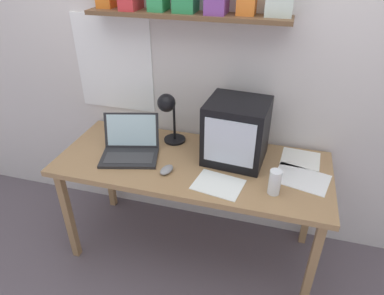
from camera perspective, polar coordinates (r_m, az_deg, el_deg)
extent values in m
plane|color=#5F545C|center=(2.57, 0.00, -16.24)|extent=(12.00, 12.00, 0.00)
cube|color=silver|center=(2.19, 2.89, 15.54)|extent=(5.60, 0.06, 2.60)
cube|color=white|center=(2.42, -12.85, 13.43)|extent=(0.55, 0.01, 0.64)
cube|color=brown|center=(2.06, -1.00, 21.22)|extent=(1.18, 0.18, 0.02)
cube|color=#A0784E|center=(2.09, 0.00, -2.75)|extent=(1.65, 0.68, 0.03)
cube|color=#A0784E|center=(2.41, -19.90, -10.70)|extent=(0.04, 0.05, 0.71)
cube|color=#A0784E|center=(2.10, 19.26, -18.46)|extent=(0.04, 0.05, 0.71)
cube|color=#A0784E|center=(2.77, -13.72, -3.51)|extent=(0.04, 0.05, 0.71)
cube|color=#A0784E|center=(2.50, 19.08, -8.87)|extent=(0.04, 0.05, 0.71)
cube|color=black|center=(2.04, 7.41, 2.72)|extent=(0.37, 0.35, 0.38)
cube|color=silver|center=(1.89, 6.22, 0.72)|extent=(0.29, 0.03, 0.27)
cube|color=#232326|center=(2.14, -10.37, -1.68)|extent=(0.39, 0.30, 0.02)
cube|color=#38383A|center=(2.12, -10.47, -1.70)|extent=(0.31, 0.19, 0.00)
cube|color=#232326|center=(2.20, -10.04, 2.87)|extent=(0.35, 0.15, 0.22)
cube|color=silver|center=(2.20, -10.04, 2.87)|extent=(0.31, 0.14, 0.20)
cylinder|color=black|center=(2.30, -2.88, 1.34)|extent=(0.14, 0.14, 0.01)
cylinder|color=black|center=(2.23, -2.99, 4.67)|extent=(0.02, 0.02, 0.28)
sphere|color=black|center=(2.12, -4.29, 7.43)|extent=(0.11, 0.11, 0.11)
cylinder|color=white|center=(1.85, 13.62, -5.63)|extent=(0.06, 0.06, 0.14)
cylinder|color=#4CC656|center=(1.86, 13.55, -6.12)|extent=(0.06, 0.06, 0.10)
ellipsoid|color=gray|center=(1.99, -4.25, -3.71)|extent=(0.08, 0.12, 0.03)
cube|color=white|center=(1.90, 4.38, -6.17)|extent=(0.29, 0.24, 0.00)
cube|color=white|center=(2.40, -10.10, 2.08)|extent=(0.31, 0.22, 0.00)
cube|color=white|center=(2.04, 17.76, -4.90)|extent=(0.34, 0.28, 0.00)
cube|color=white|center=(2.21, 17.64, -1.79)|extent=(0.24, 0.23, 0.00)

